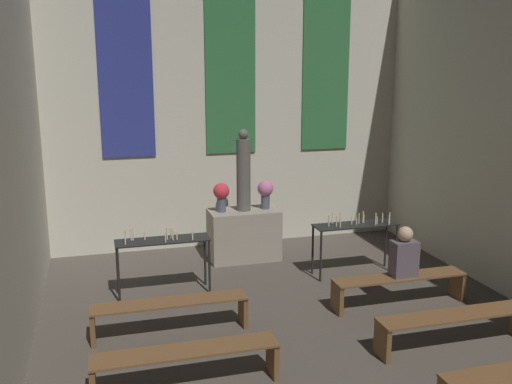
% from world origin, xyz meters
% --- Properties ---
extents(wall_back, '(6.89, 0.16, 5.54)m').
position_xyz_m(wall_back, '(0.00, 9.36, 2.80)').
color(wall_back, beige).
rests_on(wall_back, ground_plane).
extents(altar, '(1.22, 0.67, 0.89)m').
position_xyz_m(altar, '(0.00, 8.37, 0.44)').
color(altar, gray).
rests_on(altar, ground_plane).
extents(statue, '(0.24, 0.24, 1.42)m').
position_xyz_m(statue, '(0.00, 8.37, 1.56)').
color(statue, '#5B5651').
rests_on(statue, altar).
extents(flower_vase_left, '(0.28, 0.28, 0.51)m').
position_xyz_m(flower_vase_left, '(-0.40, 8.37, 1.20)').
color(flower_vase_left, '#4C5666').
rests_on(flower_vase_left, altar).
extents(flower_vase_right, '(0.28, 0.28, 0.51)m').
position_xyz_m(flower_vase_right, '(0.40, 8.37, 1.20)').
color(flower_vase_right, '#4C5666').
rests_on(flower_vase_right, altar).
extents(candle_rack_left, '(1.39, 0.41, 1.04)m').
position_xyz_m(candle_rack_left, '(-1.57, 7.14, 0.73)').
color(candle_rack_left, black).
rests_on(candle_rack_left, ground_plane).
extents(candle_rack_right, '(1.39, 0.41, 1.05)m').
position_xyz_m(candle_rack_right, '(1.56, 7.14, 0.74)').
color(candle_rack_right, black).
rests_on(candle_rack_right, ground_plane).
extents(pew_third_left, '(1.98, 0.36, 0.44)m').
position_xyz_m(pew_third_left, '(-1.63, 4.50, 0.32)').
color(pew_third_left, brown).
rests_on(pew_third_left, ground_plane).
extents(pew_third_right, '(1.98, 0.36, 0.44)m').
position_xyz_m(pew_third_right, '(1.63, 4.50, 0.32)').
color(pew_third_right, brown).
rests_on(pew_third_right, ground_plane).
extents(pew_back_left, '(1.98, 0.36, 0.44)m').
position_xyz_m(pew_back_left, '(-1.63, 5.81, 0.32)').
color(pew_back_left, brown).
rests_on(pew_back_left, ground_plane).
extents(pew_back_right, '(1.98, 0.36, 0.44)m').
position_xyz_m(pew_back_right, '(1.63, 5.81, 0.32)').
color(pew_back_right, brown).
rests_on(pew_back_right, ground_plane).
extents(person_seated, '(0.36, 0.24, 0.73)m').
position_xyz_m(person_seated, '(1.68, 5.81, 0.76)').
color(person_seated, '#564C56').
rests_on(person_seated, pew_back_right).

